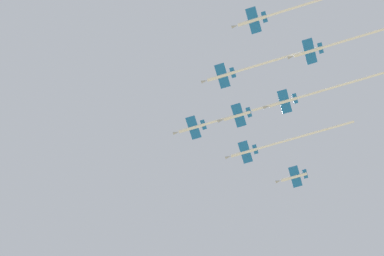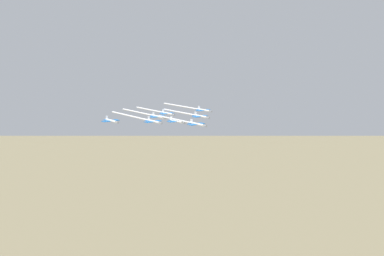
# 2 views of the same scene
# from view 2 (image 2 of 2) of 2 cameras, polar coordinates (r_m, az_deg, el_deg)

# --- Properties ---
(jet_lead) EXTENTS (33.41, 16.61, 2.35)m
(jet_lead) POSITION_cam_2_polar(r_m,az_deg,el_deg) (205.37, -0.69, 0.79)
(jet_lead) COLOR white
(jet_port_inner) EXTENTS (34.45, 17.08, 2.35)m
(jet_port_inner) POSITION_cam_2_polar(r_m,az_deg,el_deg) (225.00, -0.18, 1.76)
(jet_port_inner) COLOR white
(jet_starboard_inner) EXTENTS (40.55, 19.82, 2.35)m
(jet_starboard_inner) POSITION_cam_2_polar(r_m,az_deg,el_deg) (211.01, -6.56, 1.22)
(jet_starboard_inner) COLOR white
(jet_port_outer) EXTENTS (11.06, 8.60, 2.35)m
(jet_port_outer) POSITION_cam_2_polar(r_m,az_deg,el_deg) (211.49, -1.99, 0.88)
(jet_port_outer) COLOR white
(jet_starboard_outer) EXTENTS (39.31, 19.26, 2.35)m
(jet_starboard_outer) POSITION_cam_2_polar(r_m,az_deg,el_deg) (246.05, -0.01, 2.56)
(jet_starboard_outer) COLOR white
(jet_center_rear) EXTENTS (11.06, 8.60, 2.35)m
(jet_center_rear) POSITION_cam_2_polar(r_m,az_deg,el_deg) (206.70, -10.29, 0.92)
(jet_center_rear) COLOR white
(jet_port_trail) EXTENTS (37.28, 18.35, 2.35)m
(jet_port_trail) POSITION_cam_2_polar(r_m,az_deg,el_deg) (231.37, -5.68, 1.75)
(jet_port_trail) COLOR white
(jet_starboard_trail) EXTENTS (34.12, 16.93, 2.35)m
(jet_starboard_trail) POSITION_cam_2_polar(r_m,az_deg,el_deg) (247.27, -4.23, 2.09)
(jet_starboard_trail) COLOR white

